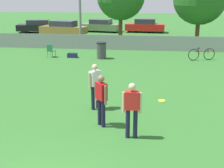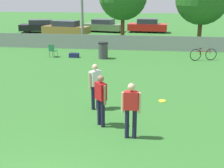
{
  "view_description": "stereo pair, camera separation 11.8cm",
  "coord_description": "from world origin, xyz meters",
  "px_view_note": "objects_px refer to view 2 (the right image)",
  "views": [
    {
      "loc": [
        2.33,
        -4.88,
        4.18
      ],
      "look_at": [
        1.0,
        5.56,
        1.05
      ],
      "focal_mm": 50.0,
      "sensor_mm": 36.0,
      "label": 1
    },
    {
      "loc": [
        2.45,
        -4.87,
        4.18
      ],
      "look_at": [
        1.0,
        5.56,
        1.05
      ],
      "focal_mm": 50.0,
      "sensor_mm": 36.0,
      "label": 2
    }
  ],
  "objects_px": {
    "parked_car_tan": "(66,28)",
    "parked_car_olive": "(103,26)",
    "bicycle_sideline": "(203,54)",
    "trash_bin": "(103,50)",
    "player_receiver_white": "(95,83)",
    "folding_chair_sideline": "(52,50)",
    "parked_car_red": "(148,26)",
    "frisbee_disc": "(162,101)",
    "player_thrower_red": "(131,107)",
    "gear_bag_sideline": "(74,55)",
    "parked_car_dark": "(41,26)",
    "player_defender_red": "(101,97)"
  },
  "relations": [
    {
      "from": "trash_bin",
      "to": "parked_car_olive",
      "type": "height_order",
      "value": "parked_car_olive"
    },
    {
      "from": "player_defender_red",
      "to": "gear_bag_sideline",
      "type": "relative_size",
      "value": 2.69
    },
    {
      "from": "player_receiver_white",
      "to": "folding_chair_sideline",
      "type": "height_order",
      "value": "player_receiver_white"
    },
    {
      "from": "player_thrower_red",
      "to": "gear_bag_sideline",
      "type": "bearing_deg",
      "value": 111.68
    },
    {
      "from": "parked_car_olive",
      "to": "bicycle_sideline",
      "type": "bearing_deg",
      "value": -47.54
    },
    {
      "from": "player_thrower_red",
      "to": "bicycle_sideline",
      "type": "distance_m",
      "value": 12.07
    },
    {
      "from": "trash_bin",
      "to": "gear_bag_sideline",
      "type": "relative_size",
      "value": 1.68
    },
    {
      "from": "gear_bag_sideline",
      "to": "parked_car_dark",
      "type": "relative_size",
      "value": 0.14
    },
    {
      "from": "folding_chair_sideline",
      "to": "trash_bin",
      "type": "height_order",
      "value": "trash_bin"
    },
    {
      "from": "player_thrower_red",
      "to": "parked_car_red",
      "type": "distance_m",
      "value": 25.23
    },
    {
      "from": "folding_chair_sideline",
      "to": "gear_bag_sideline",
      "type": "bearing_deg",
      "value": -159.43
    },
    {
      "from": "gear_bag_sideline",
      "to": "parked_car_red",
      "type": "relative_size",
      "value": 0.15
    },
    {
      "from": "folding_chair_sideline",
      "to": "parked_car_dark",
      "type": "bearing_deg",
      "value": -51.06
    },
    {
      "from": "bicycle_sideline",
      "to": "parked_car_tan",
      "type": "distance_m",
      "value": 15.52
    },
    {
      "from": "parked_car_dark",
      "to": "parked_car_tan",
      "type": "bearing_deg",
      "value": -43.95
    },
    {
      "from": "bicycle_sideline",
      "to": "parked_car_olive",
      "type": "distance_m",
      "value": 16.11
    },
    {
      "from": "player_thrower_red",
      "to": "folding_chair_sideline",
      "type": "distance_m",
      "value": 12.71
    },
    {
      "from": "player_thrower_red",
      "to": "parked_car_dark",
      "type": "bearing_deg",
      "value": 115.09
    },
    {
      "from": "frisbee_disc",
      "to": "parked_car_tan",
      "type": "distance_m",
      "value": 20.36
    },
    {
      "from": "trash_bin",
      "to": "parked_car_tan",
      "type": "height_order",
      "value": "parked_car_tan"
    },
    {
      "from": "frisbee_disc",
      "to": "parked_car_red",
      "type": "distance_m",
      "value": 21.88
    },
    {
      "from": "player_receiver_white",
      "to": "player_thrower_red",
      "type": "bearing_deg",
      "value": -106.22
    },
    {
      "from": "player_receiver_white",
      "to": "frisbee_disc",
      "type": "xyz_separation_m",
      "value": [
        2.47,
        1.16,
        -0.97
      ]
    },
    {
      "from": "frisbee_disc",
      "to": "trash_bin",
      "type": "bearing_deg",
      "value": 115.26
    },
    {
      "from": "parked_car_tan",
      "to": "trash_bin",
      "type": "bearing_deg",
      "value": -51.98
    },
    {
      "from": "parked_car_tan",
      "to": "parked_car_olive",
      "type": "height_order",
      "value": "parked_car_tan"
    },
    {
      "from": "folding_chair_sideline",
      "to": "parked_car_tan",
      "type": "xyz_separation_m",
      "value": [
        -2.06,
        10.42,
        0.22
      ]
    },
    {
      "from": "parked_car_dark",
      "to": "parked_car_red",
      "type": "relative_size",
      "value": 1.11
    },
    {
      "from": "frisbee_disc",
      "to": "bicycle_sideline",
      "type": "relative_size",
      "value": 0.17
    },
    {
      "from": "player_defender_red",
      "to": "player_thrower_red",
      "type": "distance_m",
      "value": 1.26
    },
    {
      "from": "gear_bag_sideline",
      "to": "parked_car_tan",
      "type": "distance_m",
      "value": 10.89
    },
    {
      "from": "player_receiver_white",
      "to": "parked_car_dark",
      "type": "xyz_separation_m",
      "value": [
        -9.98,
        21.44,
        -0.31
      ]
    },
    {
      "from": "parked_car_olive",
      "to": "parked_car_red",
      "type": "distance_m",
      "value": 4.75
    },
    {
      "from": "folding_chair_sideline",
      "to": "bicycle_sideline",
      "type": "bearing_deg",
      "value": -162.42
    },
    {
      "from": "gear_bag_sideline",
      "to": "parked_car_olive",
      "type": "distance_m",
      "value": 13.8
    },
    {
      "from": "player_thrower_red",
      "to": "folding_chair_sideline",
      "type": "relative_size",
      "value": 1.98
    },
    {
      "from": "frisbee_disc",
      "to": "bicycle_sideline",
      "type": "height_order",
      "value": "bicycle_sideline"
    },
    {
      "from": "player_defender_red",
      "to": "parked_car_dark",
      "type": "height_order",
      "value": "player_defender_red"
    },
    {
      "from": "gear_bag_sideline",
      "to": "parked_car_dark",
      "type": "bearing_deg",
      "value": 118.79
    },
    {
      "from": "bicycle_sideline",
      "to": "trash_bin",
      "type": "distance_m",
      "value": 6.36
    },
    {
      "from": "player_receiver_white",
      "to": "frisbee_disc",
      "type": "relative_size",
      "value": 5.71
    },
    {
      "from": "parked_car_dark",
      "to": "bicycle_sideline",
      "type": "bearing_deg",
      "value": -50.74
    },
    {
      "from": "parked_car_olive",
      "to": "parked_car_red",
      "type": "xyz_separation_m",
      "value": [
        4.75,
        0.16,
        0.04
      ]
    },
    {
      "from": "player_defender_red",
      "to": "parked_car_tan",
      "type": "distance_m",
      "value": 22.02
    },
    {
      "from": "player_thrower_red",
      "to": "gear_bag_sideline",
      "type": "relative_size",
      "value": 2.69
    },
    {
      "from": "parked_car_tan",
      "to": "parked_car_olive",
      "type": "bearing_deg",
      "value": 58.41
    },
    {
      "from": "folding_chair_sideline",
      "to": "parked_car_red",
      "type": "height_order",
      "value": "parked_car_red"
    },
    {
      "from": "frisbee_disc",
      "to": "bicycle_sideline",
      "type": "distance_m",
      "value": 8.54
    },
    {
      "from": "player_thrower_red",
      "to": "frisbee_disc",
      "type": "relative_size",
      "value": 5.71
    },
    {
      "from": "parked_car_red",
      "to": "bicycle_sideline",
      "type": "bearing_deg",
      "value": -70.68
    }
  ]
}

